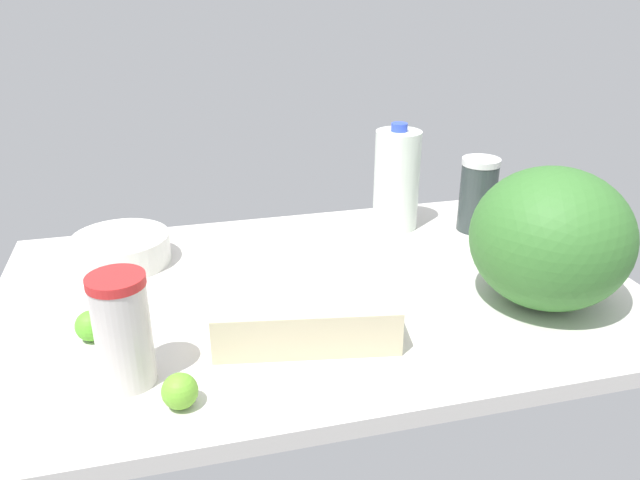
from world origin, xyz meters
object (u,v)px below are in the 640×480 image
milk_jug (397,180)px  lime_near_front (91,326)px  lime_by_jug (180,391)px  mixing_bowl (121,249)px  egg_carton (306,320)px  watermelon (550,238)px  shaker_bottle (478,195)px  tumbler_cup (123,330)px

milk_jug → lime_near_front: milk_jug is taller
lime_near_front → lime_by_jug: bearing=122.3°
mixing_bowl → egg_carton: 48.28cm
lime_near_front → watermelon: bearing=175.1°
egg_carton → shaker_bottle: (-48.66, -36.11, 4.79)cm
watermelon → lime_by_jug: watermelon is taller
milk_jug → watermelon: bearing=108.5°
shaker_bottle → watermelon: (4.01, 33.92, 4.01)cm
tumbler_cup → watermelon: bearing=-174.9°
egg_carton → shaker_bottle: bearing=-133.9°
lime_by_jug → lime_near_front: same height
milk_jug → watermelon: watermelon is taller
mixing_bowl → tumbler_cup: (-2.36, 42.02, 5.75)cm
shaker_bottle → lime_by_jug: size_ratio=3.32×
tumbler_cup → lime_by_jug: tumbler_cup is taller
shaker_bottle → lime_near_front: size_ratio=3.35×
watermelon → lime_near_front: size_ratio=5.52×
mixing_bowl → egg_carton: egg_carton is taller
watermelon → milk_jug: bearing=-71.5°
tumbler_cup → lime_near_front: 15.87cm
egg_carton → watermelon: (-44.66, -2.19, 8.80)cm
egg_carton → tumbler_cup: (27.70, 4.25, 4.99)cm
watermelon → lime_by_jug: size_ratio=5.48×
shaker_bottle → watermelon: size_ratio=0.61×
milk_jug → watermelon: 42.41cm
lime_near_front → egg_carton: bearing=165.2°
mixing_bowl → egg_carton: (-30.07, 37.77, 0.76)cm
egg_carton → milk_jug: bearing=-116.8°
egg_carton → milk_jug: 53.23cm
tumbler_cup → mixing_bowl: bearing=-86.8°
milk_jug → watermelon: (-13.42, 40.21, 1.06)cm
mixing_bowl → shaker_bottle: size_ratio=1.15×
milk_jug → lime_by_jug: milk_jug is taller
egg_carton → watermelon: size_ratio=1.06×
milk_jug → lime_by_jug: size_ratio=4.80×
mixing_bowl → watermelon: 83.31cm
lime_by_jug → milk_jug: bearing=-133.6°
shaker_bottle → lime_by_jug: (69.31, 48.10, -5.98)cm
egg_carton → watermelon: 45.57cm
milk_jug → tumbler_cup: (58.93, 46.65, -2.75)cm
lime_by_jug → egg_carton: bearing=-149.9°
shaker_bottle → lime_near_front: 87.12cm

